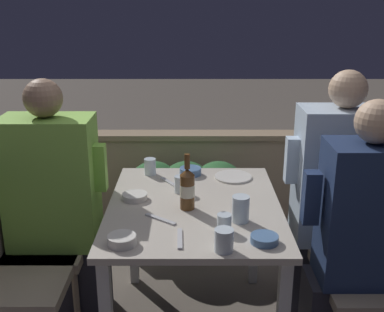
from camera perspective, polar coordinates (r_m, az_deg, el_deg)
name	(u,v)px	position (r m, az deg, el deg)	size (l,w,h in m)	color
parapet_wall	(191,174)	(3.79, -0.10, -2.17)	(9.00, 0.18, 0.69)	tan
dining_table	(192,222)	(2.38, 0.01, -7.80)	(0.83, 1.02, 0.73)	#BCB2A3
planter_hedge	(184,200)	(3.35, -0.94, -5.20)	(0.82, 0.47, 0.61)	brown
chair_left_far	(20,227)	(2.71, -19.71, -7.92)	(0.47, 0.46, 0.91)	gray
person_green_blouse	(57,205)	(2.60, -15.72, -5.65)	(0.51, 0.26, 1.31)	#282833
person_navy_jumper	(354,237)	(2.33, 18.61, -9.13)	(0.48, 0.26, 1.28)	#282833
chair_right_far	(364,221)	(2.78, 19.76, -7.30)	(0.47, 0.46, 0.91)	gray
person_blue_shirt	(329,197)	(2.66, 15.94, -4.72)	(0.51, 0.26, 1.35)	#282833
beer_bottle	(185,188)	(2.25, -0.83, -3.83)	(0.07, 0.07, 0.27)	brown
plate_0	(231,177)	(2.67, 4.63, -2.46)	(0.20, 0.20, 0.01)	silver
bowl_0	(120,240)	(1.99, -8.57, -9.76)	(0.12, 0.12, 0.04)	silver
bowl_1	(188,171)	(2.70, -0.45, -1.75)	(0.12, 0.12, 0.04)	#4C709E
bowl_2	(262,238)	(2.01, 8.33, -9.62)	(0.12, 0.12, 0.03)	#4C709E
bowl_3	(133,196)	(2.40, -7.05, -4.74)	(0.12, 0.12, 0.03)	silver
glass_cup_0	(222,223)	(2.07, 3.58, -7.88)	(0.06, 0.06, 0.08)	silver
glass_cup_1	(178,184)	(2.46, -1.64, -3.37)	(0.06, 0.06, 0.09)	silver
glass_cup_2	(222,240)	(1.92, 3.55, -9.92)	(0.08, 0.08, 0.09)	silver
glass_cup_3	(238,209)	(2.15, 5.52, -6.25)	(0.08, 0.08, 0.12)	silver
glass_cup_4	(148,167)	(2.70, -5.25, -1.27)	(0.07, 0.07, 0.09)	silver
fork_0	(158,219)	(2.18, -4.03, -7.48)	(0.15, 0.12, 0.01)	silver
fork_1	(168,183)	(2.59, -2.92, -3.17)	(0.11, 0.15, 0.01)	silver
fork_2	(178,239)	(2.02, -1.70, -9.76)	(0.02, 0.17, 0.01)	silver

